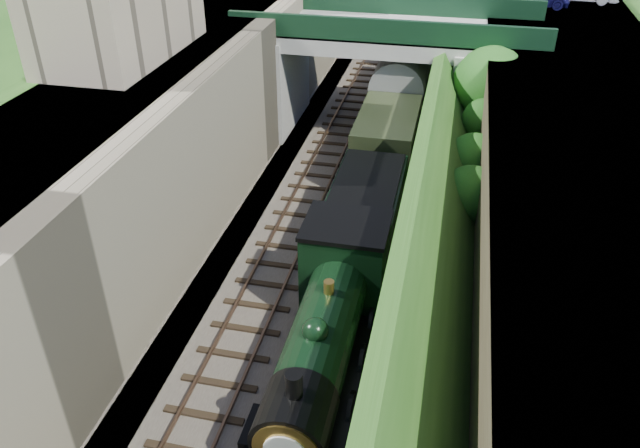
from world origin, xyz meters
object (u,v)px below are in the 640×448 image
(road_bridge, at_px, (397,66))
(tree, at_px, (492,87))
(locomotive, at_px, (327,331))
(tender, at_px, (365,217))

(road_bridge, height_order, tree, road_bridge)
(road_bridge, relative_size, tree, 2.42)
(locomotive, bearing_deg, road_bridge, 90.76)
(road_bridge, bearing_deg, tender, -88.78)
(locomotive, bearing_deg, tree, 73.11)
(tree, xyz_separation_m, locomotive, (-4.71, -15.52, -2.75))
(road_bridge, relative_size, tender, 2.67)
(tender, bearing_deg, road_bridge, 91.22)
(tender, bearing_deg, tree, 59.98)
(tree, bearing_deg, road_bridge, 142.22)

